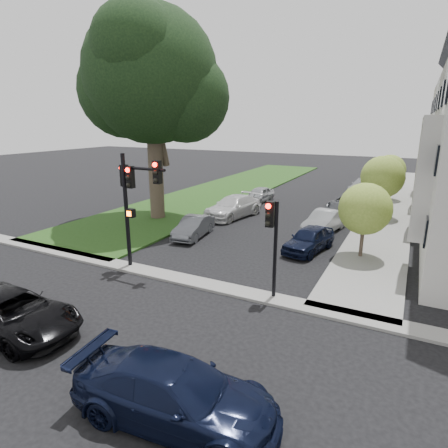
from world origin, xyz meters
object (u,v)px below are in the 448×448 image
at_px(small_tree_b, 383,177).
at_px(car_parked_0, 309,239).
at_px(small_tree_a, 365,209).
at_px(small_tree_c, 389,170).
at_px(car_cross_far, 175,393).
at_px(eucalyptus, 150,76).
at_px(car_parked_6, 233,207).
at_px(car_parked_1, 324,221).
at_px(car_parked_3, 356,195).
at_px(car_cross_near, 12,313).
at_px(car_parked_2, 348,203).
at_px(car_parked_5, 194,227).
at_px(traffic_signal_secondary, 272,232).
at_px(traffic_signal_main, 133,191).
at_px(car_parked_4, 363,186).
at_px(car_parked_7, 259,195).

xyz_separation_m(small_tree_b, car_parked_0, (-2.73, -9.60, -2.37)).
bearing_deg(small_tree_a, car_parked_0, -176.47).
bearing_deg(small_tree_c, car_cross_far, -94.57).
relative_size(eucalyptus, car_parked_6, 2.67).
height_order(small_tree_b, car_parked_0, small_tree_b).
xyz_separation_m(car_parked_1, car_parked_3, (0.44, 10.22, -0.01)).
relative_size(small_tree_b, car_parked_0, 1.13).
distance_m(eucalyptus, car_cross_near, 18.12).
relative_size(car_parked_0, car_parked_2, 0.82).
xyz_separation_m(car_parked_1, car_parked_5, (-6.99, -4.80, -0.06)).
height_order(traffic_signal_secondary, car_parked_0, traffic_signal_secondary).
bearing_deg(small_tree_c, traffic_signal_main, -112.43).
xyz_separation_m(car_parked_0, car_parked_4, (0.28, 19.88, 0.01)).
relative_size(small_tree_b, car_cross_near, 0.90).
bearing_deg(car_parked_2, car_parked_0, -80.58).
xyz_separation_m(small_tree_a, car_cross_near, (-9.57, -12.94, -1.95)).
distance_m(small_tree_b, car_parked_6, 11.06).
xyz_separation_m(car_cross_far, car_parked_6, (-7.34, 18.45, 0.03)).
xyz_separation_m(car_cross_near, car_parked_2, (7.21, 23.41, -0.02)).
relative_size(car_cross_far, car_parked_0, 1.28).
bearing_deg(eucalyptus, car_parked_0, -9.67).
bearing_deg(traffic_signal_secondary, car_parked_6, 122.28).
xyz_separation_m(car_cross_far, car_parked_3, (0.08, 27.86, -0.06)).
xyz_separation_m(small_tree_a, car_parked_3, (-2.35, 14.18, -1.97)).
distance_m(small_tree_c, car_parked_5, 20.18).
bearing_deg(small_tree_b, traffic_signal_secondary, -99.40).
bearing_deg(car_parked_7, eucalyptus, -112.53).
xyz_separation_m(car_cross_near, car_parked_6, (-0.20, 17.71, 0.07)).
xyz_separation_m(eucalyptus, car_parked_0, (11.88, -2.02, -9.19)).
height_order(traffic_signal_secondary, car_parked_7, traffic_signal_secondary).
bearing_deg(small_tree_b, traffic_signal_main, -121.02).
xyz_separation_m(eucalyptus, small_tree_c, (14.61, 14.83, -7.15)).
distance_m(small_tree_b, car_parked_2, 3.51).
bearing_deg(traffic_signal_secondary, car_parked_3, 89.20).
bearing_deg(car_parked_5, small_tree_b, 38.92).
height_order(small_tree_a, car_parked_3, small_tree_a).
bearing_deg(traffic_signal_main, car_parked_7, 91.67).
bearing_deg(car_parked_4, car_parked_3, -81.56).
bearing_deg(traffic_signal_secondary, car_parked_2, 89.07).
bearing_deg(car_parked_2, eucalyptus, -133.49).
height_order(small_tree_c, car_parked_2, small_tree_c).
xyz_separation_m(car_parked_3, car_parked_5, (-7.43, -15.02, -0.05)).
height_order(eucalyptus, traffic_signal_secondary, eucalyptus).
bearing_deg(car_cross_far, eucalyptus, 32.38).
bearing_deg(car_parked_5, car_parked_7, 83.93).
relative_size(small_tree_a, car_cross_far, 0.77).
bearing_deg(car_cross_near, eucalyptus, 19.13).
height_order(car_parked_3, car_parked_5, car_parked_3).
bearing_deg(car_parked_4, car_parked_5, -102.25).
relative_size(eucalyptus, car_parked_0, 3.57).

